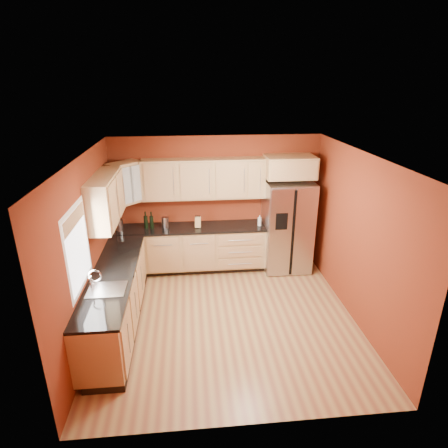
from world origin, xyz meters
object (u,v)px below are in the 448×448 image
(refrigerator, at_px, (287,226))
(soap_dispenser, at_px, (259,221))
(canister_left, at_px, (120,225))
(wine_bottle_a, at_px, (146,220))
(knife_block, at_px, (198,222))

(refrigerator, relative_size, soap_dispenser, 8.59)
(canister_left, bearing_deg, soap_dispenser, -0.47)
(canister_left, height_order, wine_bottle_a, wine_bottle_a)
(refrigerator, distance_m, knife_block, 1.74)
(wine_bottle_a, bearing_deg, refrigerator, -1.81)
(refrigerator, height_order, knife_block, refrigerator)
(knife_block, bearing_deg, soap_dispenser, 6.41)
(wine_bottle_a, distance_m, soap_dispenser, 2.17)
(canister_left, distance_m, knife_block, 1.47)
(refrigerator, distance_m, soap_dispenser, 0.57)
(canister_left, bearing_deg, refrigerator, -0.49)
(knife_block, bearing_deg, wine_bottle_a, -174.77)
(soap_dispenser, bearing_deg, refrigerator, -0.59)
(refrigerator, bearing_deg, knife_block, 178.73)
(canister_left, relative_size, knife_block, 1.01)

